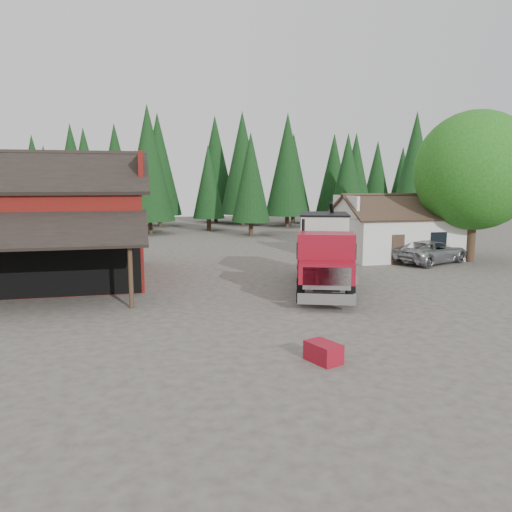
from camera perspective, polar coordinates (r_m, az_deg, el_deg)
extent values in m
plane|color=#484239|center=(21.11, 1.41, -6.48)|extent=(120.00, 120.00, 0.00)
cube|color=maroon|center=(30.44, -24.23, 2.17)|extent=(12.00, 10.00, 5.00)
cube|color=black|center=(27.85, -25.64, 8.79)|extent=(12.80, 5.53, 2.35)
cube|color=black|center=(32.76, -23.78, 8.73)|extent=(12.80, 5.53, 2.35)
cube|color=maroon|center=(29.74, -13.09, 9.32)|extent=(0.25, 7.00, 2.00)
cylinder|color=#382619|center=(22.21, -14.13, -2.29)|extent=(0.20, 0.20, 2.80)
cube|color=black|center=(25.59, -26.27, -0.15)|extent=(11.70, 0.08, 3.90)
cube|color=silver|center=(37.65, 15.71, 2.13)|extent=(8.00, 6.00, 3.00)
cube|color=#38281E|center=(36.18, 17.00, 5.41)|extent=(8.60, 3.42, 1.80)
cube|color=#38281E|center=(38.80, 14.77, 5.68)|extent=(8.60, 3.42, 1.80)
cube|color=silver|center=(35.71, 10.20, 5.61)|extent=(0.20, 4.20, 1.50)
cube|color=silver|center=(39.57, 20.94, 5.45)|extent=(0.20, 4.20, 1.50)
cube|color=#38281E|center=(34.36, 15.91, 0.71)|extent=(0.90, 0.06, 2.00)
cube|color=black|center=(35.84, 20.15, 1.79)|extent=(1.20, 0.06, 1.00)
cylinder|color=#382619|center=(37.29, 23.34, 1.85)|extent=(0.60, 0.60, 3.20)
sphere|color=#1B5C15|center=(37.10, 23.76, 8.92)|extent=(8.00, 8.00, 8.00)
sphere|color=#1B5C15|center=(37.05, 21.41, 7.20)|extent=(4.40, 4.40, 4.40)
sphere|color=#1B5C15|center=(37.07, 25.67, 7.42)|extent=(4.80, 4.80, 4.80)
cylinder|color=#382619|center=(51.18, -0.59, 3.25)|extent=(0.44, 0.44, 1.60)
cone|color=black|center=(50.97, -0.60, 8.97)|extent=(3.96, 3.96, 9.00)
cylinder|color=#382619|center=(53.40, 17.42, 3.08)|extent=(0.44, 0.44, 1.60)
cone|color=black|center=(53.22, 17.72, 9.63)|extent=(4.84, 4.84, 11.00)
cylinder|color=#382619|center=(53.94, -11.98, 3.34)|extent=(0.44, 0.44, 1.60)
cone|color=black|center=(53.78, -12.20, 10.36)|extent=(5.28, 5.28, 12.00)
cylinder|color=black|center=(22.79, 5.13, -3.89)|extent=(0.74, 1.22, 1.17)
cylinder|color=black|center=(22.85, 10.73, -3.97)|extent=(0.74, 1.22, 1.17)
cylinder|color=black|center=(27.77, 5.37, -1.65)|extent=(0.74, 1.22, 1.17)
cylinder|color=black|center=(27.83, 9.95, -1.72)|extent=(0.74, 1.22, 1.17)
cylinder|color=black|center=(29.24, 5.42, -1.15)|extent=(0.74, 1.22, 1.17)
cylinder|color=black|center=(29.29, 9.78, -1.21)|extent=(0.74, 1.22, 1.17)
cube|color=black|center=(26.04, 7.76, -1.43)|extent=(4.16, 8.97, 0.42)
cube|color=silver|center=(21.19, 8.05, -4.88)|extent=(2.36, 1.00, 0.48)
cube|color=silver|center=(21.12, 8.09, -2.58)|extent=(1.93, 0.78, 0.95)
cube|color=maroon|center=(21.71, 8.05, -1.84)|extent=(2.71, 2.10, 0.90)
cube|color=maroon|center=(22.98, 7.99, 0.20)|extent=(3.00, 2.55, 1.96)
cube|color=black|center=(22.10, 8.06, 0.70)|extent=(2.12, 0.83, 0.95)
cylinder|color=black|center=(23.84, 5.41, 1.95)|extent=(0.19, 0.19, 1.91)
cube|color=black|center=(24.03, 7.92, 0.43)|extent=(2.49, 0.99, 1.70)
cube|color=black|center=(27.45, 7.70, -0.31)|extent=(4.61, 6.70, 0.17)
cube|color=beige|center=(27.26, 7.77, 2.95)|extent=(3.47, 4.11, 1.70)
cone|color=beige|center=(27.38, 7.72, 0.74)|extent=(2.98, 2.98, 0.74)
cube|color=black|center=(27.19, 7.80, 4.77)|extent=(3.60, 4.25, 0.08)
cylinder|color=black|center=(28.77, 8.96, 3.00)|extent=(1.49, 2.04, 3.23)
cube|color=maroon|center=(29.92, 6.39, 1.01)|extent=(0.88, 1.01, 0.48)
cylinder|color=silver|center=(23.93, 10.80, -2.63)|extent=(0.91, 1.20, 0.59)
imported|color=#A1A3A8|center=(35.69, 19.39, 0.48)|extent=(6.23, 4.61, 1.57)
cube|color=maroon|center=(15.61, 7.70, -10.85)|extent=(1.04, 1.28, 0.60)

